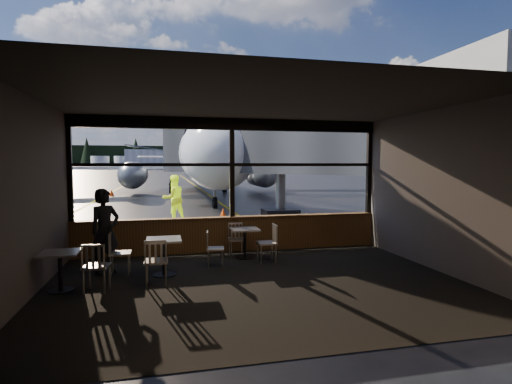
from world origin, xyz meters
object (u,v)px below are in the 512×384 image
object	(u,v)px
chair_near_w	(215,249)
chair_mid_w	(120,254)
cafe_table_left	(60,272)
ground_crew	(174,198)
jet_bridge	(295,161)
cone_wing	(112,192)
cafe_table_near	(245,243)
passenger	(105,231)
airliner	(198,127)
cafe_table_mid	(164,257)
cone_nose	(223,214)
chair_near_n	(237,240)
chair_near_e	(267,243)
chair_left_s	(97,267)
chair_mid_s	(156,262)

from	to	relation	value
chair_near_w	chair_mid_w	world-z (taller)	chair_mid_w
cafe_table_left	ground_crew	xyz separation A→B (m)	(2.22, 8.53, 0.58)
jet_bridge	cone_wing	world-z (taller)	jet_bridge
jet_bridge	cafe_table_near	distance (m)	7.51
passenger	chair_near_w	bearing A→B (deg)	-38.04
jet_bridge	cafe_table_left	xyz separation A→B (m)	(-7.20, -8.11, -2.10)
cafe_table_near	cafe_table_left	bearing A→B (deg)	-154.82
passenger	airliner	bearing A→B (deg)	41.28
cafe_table_left	cafe_table_mid	bearing A→B (deg)	19.20
chair_near_w	cone_wing	bearing A→B (deg)	-160.02
cafe_table_left	cone_nose	bearing A→B (deg)	64.18
chair_near_w	chair_mid_w	distance (m)	2.03
cafe_table_near	cone_nose	distance (m)	7.02
cafe_table_mid	chair_near_n	bearing A→B (deg)	37.82
cafe_table_left	cone_wing	world-z (taller)	cafe_table_left
chair_near_e	ground_crew	xyz separation A→B (m)	(-1.97, 7.28, 0.49)
chair_near_n	cone_wing	size ratio (longest dim) A/B	1.71
airliner	jet_bridge	distance (m)	16.99
passenger	chair_left_s	bearing A→B (deg)	-128.44
airliner	chair_near_w	xyz separation A→B (m)	(-1.62, -23.54, -4.88)
chair_near_w	passenger	bearing A→B (deg)	-81.40
cafe_table_left	chair_mid_w	size ratio (longest dim) A/B	0.81
cafe_table_mid	passenger	xyz separation A→B (m)	(-1.20, 0.43, 0.52)
passenger	jet_bridge	bearing A→B (deg)	7.77
cafe_table_mid	chair_mid_s	distance (m)	0.67
chair_mid_w	chair_near_w	bearing A→B (deg)	95.31
chair_left_s	passenger	xyz separation A→B (m)	(-0.02, 1.25, 0.44)
jet_bridge	chair_near_e	xyz separation A→B (m)	(-3.01, -6.87, -2.01)
chair_near_n	airliner	bearing A→B (deg)	-92.36
cafe_table_mid	chair_left_s	world-z (taller)	chair_left_s
chair_mid_w	ground_crew	xyz separation A→B (m)	(1.27, 7.62, 0.49)
jet_bridge	cafe_table_mid	bearing A→B (deg)	-125.67
cafe_table_near	cone_wing	size ratio (longest dim) A/B	1.51
ground_crew	cone_wing	world-z (taller)	ground_crew
chair_mid_s	airliner	bearing A→B (deg)	84.19
airliner	chair_left_s	world-z (taller)	airliner
cafe_table_near	cone_wing	world-z (taller)	cafe_table_near
jet_bridge	cone_wing	distance (m)	17.66
chair_mid_s	chair_left_s	distance (m)	1.05
chair_mid_w	cone_nose	xyz separation A→B (m)	(3.30, 7.88, -0.21)
jet_bridge	cone_nose	size ratio (longest dim) A/B	23.90
cone_nose	cafe_table_left	bearing A→B (deg)	-115.82
cone_nose	cone_wing	distance (m)	15.57
chair_near_w	chair_mid_s	bearing A→B (deg)	-40.82
chair_near_e	chair_near_w	xyz separation A→B (m)	(-1.23, -0.12, -0.05)
cone_wing	cone_nose	bearing A→B (deg)	-66.64
chair_near_n	chair_near_e	bearing A→B (deg)	126.92
airliner	chair_left_s	size ratio (longest dim) A/B	37.61
chair_near_n	cone_nose	world-z (taller)	chair_near_n
jet_bridge	chair_mid_w	xyz separation A→B (m)	(-6.26, -7.21, -2.01)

